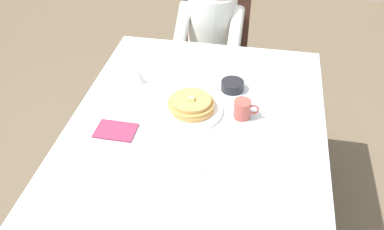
{
  "coord_description": "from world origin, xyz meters",
  "views": [
    {
      "loc": [
        0.24,
        -1.36,
        1.92
      ],
      "look_at": [
        -0.02,
        0.04,
        0.79
      ],
      "focal_mm": 40.04,
      "sensor_mm": 36.0,
      "label": 1
    }
  ],
  "objects_px": {
    "fork_left_of_plate": "(149,109)",
    "spoon_near_edge": "(185,163)",
    "dining_table_main": "(195,145)",
    "knife_right_of_plate": "(233,119)",
    "chair_diner": "(214,41)",
    "breakfast_stack": "(191,104)",
    "cup_coffee": "(243,109)",
    "syrup_pitcher": "(138,76)",
    "diner_person": "(211,33)",
    "plate_breakfast": "(191,110)",
    "bowl_butter": "(232,86)"
  },
  "relations": [
    {
      "from": "fork_left_of_plate",
      "to": "bowl_butter",
      "type": "bearing_deg",
      "value": -60.42
    },
    {
      "from": "diner_person",
      "to": "plate_breakfast",
      "type": "bearing_deg",
      "value": 92.71
    },
    {
      "from": "breakfast_stack",
      "to": "diner_person",
      "type": "bearing_deg",
      "value": 92.73
    },
    {
      "from": "chair_diner",
      "to": "spoon_near_edge",
      "type": "distance_m",
      "value": 1.39
    },
    {
      "from": "plate_breakfast",
      "to": "knife_right_of_plate",
      "type": "xyz_separation_m",
      "value": [
        0.19,
        -0.02,
        -0.01
      ]
    },
    {
      "from": "fork_left_of_plate",
      "to": "spoon_near_edge",
      "type": "height_order",
      "value": "same"
    },
    {
      "from": "diner_person",
      "to": "spoon_near_edge",
      "type": "bearing_deg",
      "value": 93.68
    },
    {
      "from": "breakfast_stack",
      "to": "spoon_near_edge",
      "type": "bearing_deg",
      "value": -83.76
    },
    {
      "from": "chair_diner",
      "to": "breakfast_stack",
      "type": "bearing_deg",
      "value": 92.33
    },
    {
      "from": "diner_person",
      "to": "breakfast_stack",
      "type": "height_order",
      "value": "diner_person"
    },
    {
      "from": "cup_coffee",
      "to": "syrup_pitcher",
      "type": "relative_size",
      "value": 1.41
    },
    {
      "from": "dining_table_main",
      "to": "diner_person",
      "type": "distance_m",
      "value": 1.02
    },
    {
      "from": "chair_diner",
      "to": "bowl_butter",
      "type": "height_order",
      "value": "chair_diner"
    },
    {
      "from": "spoon_near_edge",
      "to": "dining_table_main",
      "type": "bearing_deg",
      "value": 99.89
    },
    {
      "from": "breakfast_stack",
      "to": "dining_table_main",
      "type": "bearing_deg",
      "value": -73.24
    },
    {
      "from": "diner_person",
      "to": "bowl_butter",
      "type": "bearing_deg",
      "value": 106.49
    },
    {
      "from": "fork_left_of_plate",
      "to": "breakfast_stack",
      "type": "bearing_deg",
      "value": -86.5
    },
    {
      "from": "bowl_butter",
      "to": "syrup_pitcher",
      "type": "height_order",
      "value": "syrup_pitcher"
    },
    {
      "from": "chair_diner",
      "to": "syrup_pitcher",
      "type": "relative_size",
      "value": 11.63
    },
    {
      "from": "cup_coffee",
      "to": "syrup_pitcher",
      "type": "bearing_deg",
      "value": 161.3
    },
    {
      "from": "chair_diner",
      "to": "plate_breakfast",
      "type": "bearing_deg",
      "value": 92.31
    },
    {
      "from": "diner_person",
      "to": "fork_left_of_plate",
      "type": "xyz_separation_m",
      "value": [
        -0.15,
        -0.91,
        0.07
      ]
    },
    {
      "from": "syrup_pitcher",
      "to": "spoon_near_edge",
      "type": "height_order",
      "value": "syrup_pitcher"
    },
    {
      "from": "dining_table_main",
      "to": "bowl_butter",
      "type": "height_order",
      "value": "bowl_butter"
    },
    {
      "from": "dining_table_main",
      "to": "syrup_pitcher",
      "type": "xyz_separation_m",
      "value": [
        -0.34,
        0.3,
        0.13
      ]
    },
    {
      "from": "dining_table_main",
      "to": "knife_right_of_plate",
      "type": "distance_m",
      "value": 0.2
    },
    {
      "from": "chair_diner",
      "to": "knife_right_of_plate",
      "type": "height_order",
      "value": "chair_diner"
    },
    {
      "from": "plate_breakfast",
      "to": "breakfast_stack",
      "type": "distance_m",
      "value": 0.03
    },
    {
      "from": "dining_table_main",
      "to": "knife_right_of_plate",
      "type": "height_order",
      "value": "knife_right_of_plate"
    },
    {
      "from": "chair_diner",
      "to": "syrup_pitcher",
      "type": "distance_m",
      "value": 0.94
    },
    {
      "from": "bowl_butter",
      "to": "dining_table_main",
      "type": "bearing_deg",
      "value": -110.7
    },
    {
      "from": "bowl_butter",
      "to": "spoon_near_edge",
      "type": "bearing_deg",
      "value": -103.17
    },
    {
      "from": "diner_person",
      "to": "breakfast_stack",
      "type": "xyz_separation_m",
      "value": [
        0.04,
        -0.89,
        0.11
      ]
    },
    {
      "from": "plate_breakfast",
      "to": "fork_left_of_plate",
      "type": "relative_size",
      "value": 1.56
    },
    {
      "from": "diner_person",
      "to": "knife_right_of_plate",
      "type": "xyz_separation_m",
      "value": [
        0.23,
        -0.91,
        0.07
      ]
    },
    {
      "from": "syrup_pitcher",
      "to": "fork_left_of_plate",
      "type": "xyz_separation_m",
      "value": [
        0.11,
        -0.2,
        -0.04
      ]
    },
    {
      "from": "spoon_near_edge",
      "to": "bowl_butter",
      "type": "bearing_deg",
      "value": 87.0
    },
    {
      "from": "dining_table_main",
      "to": "fork_left_of_plate",
      "type": "bearing_deg",
      "value": 156.28
    },
    {
      "from": "cup_coffee",
      "to": "spoon_near_edge",
      "type": "distance_m",
      "value": 0.38
    },
    {
      "from": "spoon_near_edge",
      "to": "fork_left_of_plate",
      "type": "bearing_deg",
      "value": 136.67
    },
    {
      "from": "spoon_near_edge",
      "to": "syrup_pitcher",
      "type": "bearing_deg",
      "value": 133.53
    },
    {
      "from": "dining_table_main",
      "to": "breakfast_stack",
      "type": "distance_m",
      "value": 0.18
    },
    {
      "from": "plate_breakfast",
      "to": "spoon_near_edge",
      "type": "relative_size",
      "value": 1.87
    },
    {
      "from": "diner_person",
      "to": "cup_coffee",
      "type": "relative_size",
      "value": 9.91
    },
    {
      "from": "syrup_pitcher",
      "to": "chair_diner",
      "type": "bearing_deg",
      "value": 73.45
    },
    {
      "from": "spoon_near_edge",
      "to": "cup_coffee",
      "type": "bearing_deg",
      "value": 70.28
    },
    {
      "from": "plate_breakfast",
      "to": "cup_coffee",
      "type": "height_order",
      "value": "cup_coffee"
    },
    {
      "from": "chair_diner",
      "to": "plate_breakfast",
      "type": "height_order",
      "value": "chair_diner"
    },
    {
      "from": "diner_person",
      "to": "syrup_pitcher",
      "type": "bearing_deg",
      "value": 70.07
    },
    {
      "from": "dining_table_main",
      "to": "syrup_pitcher",
      "type": "relative_size",
      "value": 19.05
    }
  ]
}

